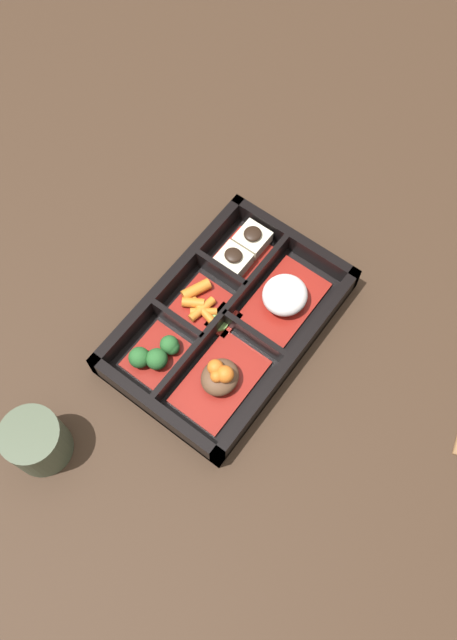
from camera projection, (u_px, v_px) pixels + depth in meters
ground_plane at (228, 328)px, 0.86m from camera, size 3.00×3.00×0.00m
bento_base at (228, 326)px, 0.85m from camera, size 0.32×0.21×0.01m
bento_rim at (227, 320)px, 0.84m from camera, size 0.32×0.21×0.04m
bowl_rice at (285, 297)px, 0.85m from camera, size 0.13×0.08×0.04m
bowl_stew at (220, 378)px, 0.80m from camera, size 0.13×0.08×0.05m
bowl_tofu at (243, 251)px, 0.88m from camera, size 0.09×0.06×0.04m
bowl_carrots at (200, 302)px, 0.85m from camera, size 0.08×0.06×0.02m
bowl_greens at (156, 354)px, 0.82m from camera, size 0.08×0.06×0.03m
bowl_pickles at (220, 323)px, 0.85m from camera, size 0.04×0.03×0.01m
tea_cup at (36, 441)px, 0.75m from camera, size 0.07×0.07×0.07m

